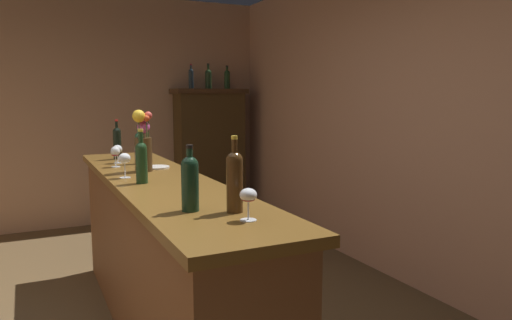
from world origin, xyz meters
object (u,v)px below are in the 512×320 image
wine_bottle_rose (235,179)px  wine_glass_mid (248,197)px  display_bottle_center (227,78)px  display_bottle_left (191,78)px  bar_counter (162,258)px  wine_bottle_riesling (190,181)px  wine_glass_rear (118,150)px  display_cabinet (210,151)px  wine_glass_spare (115,153)px  wine_glass_front (125,159)px  cheese_plate (156,167)px  wine_bottle_pinot (139,146)px  wine_bottle_merlot (117,142)px  flower_arrangement (143,142)px  display_bottle_midleft (208,78)px  wine_bottle_syrah (141,160)px

wine_bottle_rose → wine_glass_mid: wine_bottle_rose is taller
display_bottle_center → display_bottle_left: bearing=180.0°
bar_counter → wine_bottle_riesling: 1.12m
wine_bottle_riesling → wine_glass_rear: 1.74m
display_cabinet → display_bottle_left: 0.96m
wine_bottle_riesling → wine_bottle_rose: wine_bottle_rose is taller
display_cabinet → wine_glass_spare: display_cabinet is taller
wine_glass_rear → wine_glass_front: bearing=-96.3°
wine_bottle_rose → bar_counter: bearing=94.7°
bar_counter → wine_glass_mid: bearing=-86.3°
cheese_plate → display_bottle_center: display_bottle_center is taller
wine_bottle_rose → display_bottle_left: (1.07, 3.85, 0.59)m
wine_bottle_pinot → wine_bottle_riesling: size_ratio=0.99×
display_cabinet → bar_counter: bearing=-116.0°
bar_counter → display_bottle_center: 3.52m
wine_bottle_merlot → wine_glass_rear: 0.27m
wine_glass_mid → bar_counter: bearing=93.7°
bar_counter → wine_glass_mid: wine_glass_mid is taller
display_bottle_left → wine_glass_mid: bearing=-105.0°
bar_counter → wine_bottle_pinot: size_ratio=10.12×
wine_bottle_merlot → wine_glass_spare: bearing=-101.6°
wine_bottle_riesling → wine_bottle_rose: 0.20m
wine_bottle_rose → display_bottle_center: 4.20m
wine_glass_mid → cheese_plate: size_ratio=0.72×
wine_bottle_merlot → wine_bottle_riesling: bearing=-90.7°
wine_bottle_merlot → flower_arrangement: size_ratio=0.77×
bar_counter → wine_bottle_rose: (0.08, -1.01, 0.67)m
display_bottle_left → wine_bottle_merlot: bearing=-124.9°
flower_arrangement → wine_glass_front: bearing=-126.9°
wine_bottle_merlot → display_bottle_midleft: 2.34m
display_bottle_midleft → wine_glass_rear: bearing=-126.6°
flower_arrangement → wine_bottle_pinot: bearing=81.7°
wine_glass_spare → wine_glass_front: bearing=-93.1°
wine_bottle_pinot → cheese_plate: (0.06, -0.28, -0.13)m
display_cabinet → wine_glass_front: size_ratio=10.33×
wine_glass_front → wine_bottle_merlot: bearing=82.8°
wine_bottle_merlot → wine_bottle_riesling: (-0.02, -2.00, -0.01)m
wine_bottle_riesling → flower_arrangement: size_ratio=0.71×
wine_bottle_riesling → display_bottle_midleft: (1.47, 3.75, 0.60)m
wine_bottle_pinot → wine_glass_spare: wine_bottle_pinot is taller
display_bottle_midleft → wine_glass_front: bearing=-120.0°
wine_glass_mid → wine_bottle_rose: bearing=87.6°
wine_bottle_syrah → wine_glass_rear: size_ratio=2.28×
wine_bottle_syrah → display_bottle_left: (1.28, 2.95, 0.60)m
bar_counter → flower_arrangement: size_ratio=7.09×
wine_bottle_merlot → display_bottle_center: display_bottle_center is taller
wine_bottle_syrah → display_bottle_midleft: 3.37m
wine_bottle_merlot → flower_arrangement: bearing=-86.5°
wine_glass_spare → display_bottle_left: 2.64m
wine_glass_mid → wine_glass_rear: wine_glass_rear is taller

